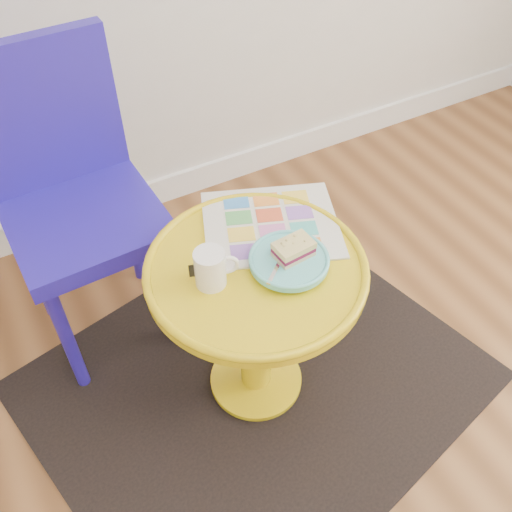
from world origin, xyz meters
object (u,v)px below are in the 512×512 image
newspaper (271,224)px  plate (289,261)px  mug (211,267)px  chair (72,190)px  side_table (256,305)px

newspaper → plate: (-0.04, -0.16, 0.02)m
newspaper → mug: 0.26m
newspaper → plate: size_ratio=1.80×
mug → plate: bearing=5.4°
newspaper → plate: plate is taller
plate → newspaper: bearing=76.5°
newspaper → chair: bearing=159.0°
chair → newspaper: chair is taller
chair → newspaper: size_ratio=2.64×
chair → newspaper: 0.59m
side_table → chair: 0.63m
newspaper → side_table: bearing=-112.1°
side_table → plate: size_ratio=2.82×
side_table → mug: (-0.12, 0.01, 0.21)m
side_table → plate: bearing=-27.4°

